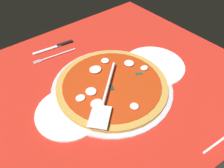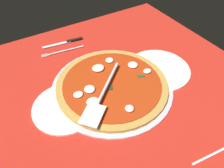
# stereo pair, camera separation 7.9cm
# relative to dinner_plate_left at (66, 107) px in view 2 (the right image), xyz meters

# --- Properties ---
(ground_plane) EXTENTS (1.01, 1.01, 0.01)m
(ground_plane) POSITION_rel_dinner_plate_left_xyz_m (0.21, -0.02, -0.01)
(ground_plane) COLOR red
(checker_pattern) EXTENTS (1.01, 1.01, 0.00)m
(checker_pattern) POSITION_rel_dinner_plate_left_xyz_m (0.21, -0.02, -0.01)
(checker_pattern) COLOR white
(checker_pattern) RESTS_ON ground_plane
(pizza_pan) EXTENTS (0.44, 0.44, 0.01)m
(pizza_pan) POSITION_rel_dinner_plate_left_xyz_m (0.18, 0.00, -0.00)
(pizza_pan) COLOR #B8B6C0
(pizza_pan) RESTS_ON ground_plane
(dinner_plate_left) EXTENTS (0.22, 0.22, 0.01)m
(dinner_plate_left) POSITION_rel_dinner_plate_left_xyz_m (0.00, 0.00, 0.00)
(dinner_plate_left) COLOR white
(dinner_plate_left) RESTS_ON ground_plane
(dinner_plate_right) EXTENTS (0.25, 0.25, 0.01)m
(dinner_plate_right) POSITION_rel_dinner_plate_left_xyz_m (0.39, -0.01, 0.00)
(dinner_plate_right) COLOR white
(dinner_plate_right) RESTS_ON ground_plane
(pizza) EXTENTS (0.40, 0.40, 0.03)m
(pizza) POSITION_rel_dinner_plate_left_xyz_m (0.18, 0.00, 0.01)
(pizza) COLOR #B88A3B
(pizza) RESTS_ON pizza_pan
(pizza_server) EXTENTS (0.25, 0.22, 0.01)m
(pizza_server) POSITION_rel_dinner_plate_left_xyz_m (0.12, -0.04, 0.04)
(pizza_server) COLOR silver
(pizza_server) RESTS_ON pizza
(place_setting_near) EXTENTS (0.21, 0.14, 0.01)m
(place_setting_near) POSITION_rel_dinner_plate_left_xyz_m (0.29, -0.40, -0.00)
(place_setting_near) COLOR white
(place_setting_near) RESTS_ON ground_plane
(place_setting_far) EXTENTS (0.21, 0.16, 0.01)m
(place_setting_far) POSITION_rel_dinner_plate_left_xyz_m (0.13, 0.33, -0.00)
(place_setting_far) COLOR white
(place_setting_far) RESTS_ON ground_plane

